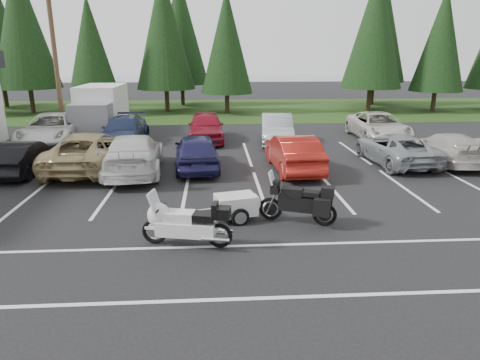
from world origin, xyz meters
name	(u,v)px	position (x,y,z in m)	size (l,w,h in m)	color
ground	(249,201)	(0.00, 0.00, 0.00)	(120.00, 120.00, 0.00)	black
grass_strip	(226,110)	(0.00, 24.00, 0.01)	(80.00, 16.00, 0.01)	#223A12
lake_water	(245,84)	(4.00, 55.00, 0.00)	(70.00, 50.00, 0.02)	slate
utility_pole	(55,55)	(-10.00, 12.00, 4.70)	(1.60, 0.26, 9.00)	#473321
box_truck	(99,111)	(-8.00, 12.50, 1.45)	(2.40, 5.60, 2.90)	silver
stall_markings	(244,183)	(0.00, 2.00, 0.00)	(32.00, 16.00, 0.01)	silver
conifer_2	(21,24)	(-16.00, 22.80, 6.95)	(5.10, 5.10, 11.89)	#332316
conifer_3	(90,46)	(-10.50, 21.40, 5.27)	(3.87, 3.87, 9.02)	#332316
conifer_4	(164,30)	(-5.00, 22.90, 6.53)	(4.80, 4.80, 11.17)	#332316
conifer_5	(227,42)	(0.00, 21.60, 5.63)	(4.14, 4.14, 9.63)	#332316
conifer_6	(375,28)	(12.00, 22.10, 6.71)	(4.93, 4.93, 11.48)	#332316
conifer_7	(441,40)	(17.50, 21.80, 5.81)	(4.27, 4.27, 9.94)	#332316
conifer_back_b	(180,30)	(-4.00, 27.50, 6.77)	(4.97, 4.97, 11.58)	#332316
conifer_back_c	(378,22)	(14.00, 26.80, 7.49)	(5.50, 5.50, 12.81)	#332316
car_near_1	(24,157)	(-9.02, 4.05, 0.69)	(1.45, 4.16, 1.37)	black
car_near_2	(90,151)	(-6.43, 4.48, 0.81)	(2.69, 5.83, 1.62)	#9A8659
car_near_3	(134,154)	(-4.47, 3.80, 0.81)	(2.27, 5.57, 1.62)	silver
car_near_4	(197,151)	(-1.89, 4.34, 0.78)	(1.84, 4.57, 1.56)	#1F1D49
car_near_5	(293,153)	(2.19, 3.78, 0.77)	(1.64, 4.69, 1.55)	#A11B14
car_near_6	(395,149)	(7.00, 4.69, 0.69)	(2.27, 4.93, 1.37)	gray
car_near_7	(448,148)	(9.43, 4.64, 0.69)	(1.93, 4.75, 1.38)	#BBB2AB
car_far_0	(52,129)	(-9.90, 9.96, 0.83)	(2.75, 5.96, 1.66)	white
car_far_1	(124,131)	(-6.00, 9.63, 0.75)	(2.09, 5.14, 1.49)	#1B2544
car_far_2	(206,127)	(-1.58, 10.34, 0.82)	(1.93, 4.80, 1.64)	maroon
car_far_3	(277,129)	(2.34, 9.50, 0.78)	(1.65, 4.74, 1.56)	gray
car_far_4	(378,126)	(8.31, 10.17, 0.76)	(2.54, 5.51, 1.53)	beige
touring_motorcycle	(186,219)	(-1.90, -3.38, 0.74)	(2.66, 0.82, 1.47)	silver
cargo_trailer	(236,207)	(-0.53, -1.66, 0.40)	(1.71, 0.96, 0.79)	silver
adventure_motorcycle	(297,198)	(1.26, -2.02, 0.77)	(2.55, 0.89, 1.55)	black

